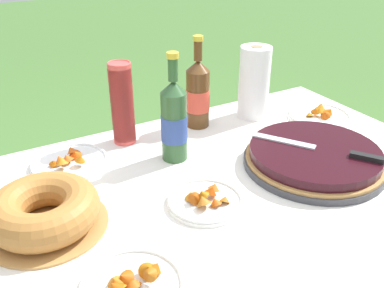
% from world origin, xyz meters
% --- Properties ---
extents(garden_table, '(1.49, 0.94, 0.75)m').
position_xyz_m(garden_table, '(0.00, 0.00, 0.68)').
color(garden_table, brown).
rests_on(garden_table, ground_plane).
extents(tablecloth, '(1.50, 0.95, 0.10)m').
position_xyz_m(tablecloth, '(0.00, 0.00, 0.74)').
color(tablecloth, white).
rests_on(tablecloth, garden_table).
extents(berry_tart, '(0.41, 0.41, 0.06)m').
position_xyz_m(berry_tart, '(0.32, -0.05, 0.79)').
color(berry_tart, '#38383D').
rests_on(berry_tart, tablecloth).
extents(serving_knife, '(0.23, 0.33, 0.01)m').
position_xyz_m(serving_knife, '(0.34, -0.07, 0.82)').
color(serving_knife, silver).
rests_on(serving_knife, berry_tart).
extents(bundt_cake, '(0.29, 0.29, 0.09)m').
position_xyz_m(bundt_cake, '(-0.43, 0.06, 0.80)').
color(bundt_cake, '#B78447').
rests_on(bundt_cake, tablecloth).
extents(cup_stack, '(0.07, 0.07, 0.27)m').
position_xyz_m(cup_stack, '(-0.10, 0.38, 0.89)').
color(cup_stack, '#E04C47').
rests_on(cup_stack, tablecloth).
extents(cider_bottle_green, '(0.08, 0.08, 0.33)m').
position_xyz_m(cider_bottle_green, '(-0.01, 0.20, 0.88)').
color(cider_bottle_green, '#2D562D').
rests_on(cider_bottle_green, tablecloth).
extents(cider_bottle_amber, '(0.08, 0.08, 0.32)m').
position_xyz_m(cider_bottle_amber, '(0.16, 0.36, 0.87)').
color(cider_bottle_amber, brown).
rests_on(cider_bottle_amber, tablecloth).
extents(snack_plate_near, '(0.20, 0.20, 0.05)m').
position_xyz_m(snack_plate_near, '(-0.06, -0.05, 0.77)').
color(snack_plate_near, white).
rests_on(snack_plate_near, tablecloth).
extents(snack_plate_left, '(0.23, 0.23, 0.05)m').
position_xyz_m(snack_plate_left, '(0.58, 0.19, 0.77)').
color(snack_plate_left, white).
rests_on(snack_plate_left, tablecloth).
extents(snack_plate_right, '(0.23, 0.23, 0.06)m').
position_xyz_m(snack_plate_right, '(-0.30, 0.32, 0.77)').
color(snack_plate_right, white).
rests_on(snack_plate_right, tablecloth).
extents(snack_plate_far, '(0.21, 0.21, 0.06)m').
position_xyz_m(snack_plate_far, '(-0.33, -0.22, 0.77)').
color(snack_plate_far, white).
rests_on(snack_plate_far, tablecloth).
extents(paper_towel_roll, '(0.11, 0.11, 0.26)m').
position_xyz_m(paper_towel_roll, '(0.38, 0.33, 0.89)').
color(paper_towel_roll, white).
rests_on(paper_towel_roll, tablecloth).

